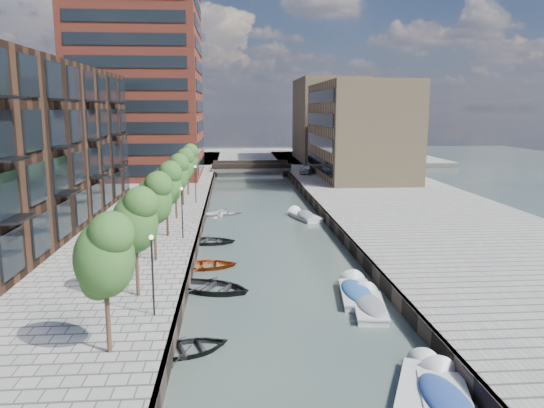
{
  "coord_description": "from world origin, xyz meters",
  "views": [
    {
      "loc": [
        -3.22,
        -17.47,
        11.17
      ],
      "look_at": [
        0.0,
        24.98,
        3.5
      ],
      "focal_mm": 35.0,
      "sensor_mm": 36.0,
      "label": 1
    }
  ],
  "objects": [
    {
      "name": "quay_right",
      "position": [
        16.0,
        40.0,
        0.5
      ],
      "size": [
        20.0,
        140.0,
        1.0
      ],
      "primitive_type": "cube",
      "color": "gray",
      "rests_on": "ground"
    },
    {
      "name": "tan_block_far",
      "position": [
        16.0,
        88.0,
        9.0
      ],
      "size": [
        12.0,
        20.0,
        16.0
      ],
      "primitive_type": "cube",
      "color": "#99815D",
      "rests_on": "quay_right"
    },
    {
      "name": "water",
      "position": [
        0.0,
        40.0,
        0.0
      ],
      "size": [
        300.0,
        300.0,
        0.0
      ],
      "primitive_type": "plane",
      "color": "#38473F",
      "rests_on": "ground"
    },
    {
      "name": "tan_block_near",
      "position": [
        16.0,
        62.0,
        8.0
      ],
      "size": [
        12.0,
        25.0,
        14.0
      ],
      "primitive_type": "cube",
      "color": "#99815D",
      "rests_on": "quay_right"
    },
    {
      "name": "bridge",
      "position": [
        0.0,
        72.0,
        1.39
      ],
      "size": [
        13.0,
        6.0,
        1.3
      ],
      "color": "gray",
      "rests_on": "ground"
    },
    {
      "name": "sloop_2",
      "position": [
        -5.08,
        19.07,
        0.0
      ],
      "size": [
        4.52,
        3.38,
        0.89
      ],
      "primitive_type": "imported",
      "rotation": [
        0.0,
        0.0,
        1.64
      ],
      "color": "#A14011",
      "rests_on": "ground"
    },
    {
      "name": "motorboat_3",
      "position": [
        4.14,
        12.66,
        0.21
      ],
      "size": [
        2.42,
        5.37,
        1.73
      ],
      "color": "beige",
      "rests_on": "ground"
    },
    {
      "name": "sloop_0",
      "position": [
        -5.4,
        5.79,
        0.0
      ],
      "size": [
        4.73,
        4.03,
        0.83
      ],
      "primitive_type": "imported",
      "rotation": [
        0.0,
        0.0,
        1.91
      ],
      "color": "black",
      "rests_on": "ground"
    },
    {
      "name": "apartment_block",
      "position": [
        -20.0,
        30.0,
        8.0
      ],
      "size": [
        8.0,
        38.0,
        14.0
      ],
      "primitive_type": "cube",
      "color": "black",
      "rests_on": "quay_left"
    },
    {
      "name": "motorboat_0",
      "position": [
        4.77,
        0.48,
        0.21
      ],
      "size": [
        3.03,
        5.5,
        1.74
      ],
      "color": "silver",
      "rests_on": "ground"
    },
    {
      "name": "lamp_2",
      "position": [
        -7.2,
        40.0,
        3.51
      ],
      "size": [
        0.24,
        0.24,
        4.12
      ],
      "color": "black",
      "rests_on": "quay_left"
    },
    {
      "name": "sloop_1",
      "position": [
        -4.55,
        14.09,
        0.0
      ],
      "size": [
        5.98,
        5.29,
        1.03
      ],
      "primitive_type": "imported",
      "rotation": [
        0.0,
        0.0,
        1.14
      ],
      "color": "black",
      "rests_on": "ground"
    },
    {
      "name": "quay_wall_right",
      "position": [
        6.1,
        40.0,
        0.5
      ],
      "size": [
        0.25,
        140.0,
        1.0
      ],
      "primitive_type": "cube",
      "color": "#332823",
      "rests_on": "ground"
    },
    {
      "name": "quay_wall_left",
      "position": [
        -6.1,
        40.0,
        0.5
      ],
      "size": [
        0.25,
        140.0,
        1.0
      ],
      "primitive_type": "cube",
      "color": "#332823",
      "rests_on": "ground"
    },
    {
      "name": "motorboat_4",
      "position": [
        4.09,
        35.84,
        0.21
      ],
      "size": [
        3.23,
        5.4,
        1.7
      ],
      "color": "silver",
      "rests_on": "ground"
    },
    {
      "name": "lamp_1",
      "position": [
        -7.2,
        24.0,
        3.51
      ],
      "size": [
        0.24,
        0.24,
        4.12
      ],
      "color": "black",
      "rests_on": "quay_left"
    },
    {
      "name": "tree_5",
      "position": [
        -8.5,
        39.0,
        5.31
      ],
      "size": [
        2.5,
        2.5,
        5.95
      ],
      "color": "#382619",
      "rests_on": "quay_left"
    },
    {
      "name": "motorboat_2",
      "position": [
        4.36,
        2.07,
        0.09
      ],
      "size": [
        3.23,
        4.78,
        1.51
      ],
      "color": "silver",
      "rests_on": "ground"
    },
    {
      "name": "motorboat_1",
      "position": [
        4.4,
        10.56,
        0.2
      ],
      "size": [
        2.38,
        5.06,
        1.62
      ],
      "color": "silver",
      "rests_on": "ground"
    },
    {
      "name": "tree_2",
      "position": [
        -8.5,
        18.0,
        5.31
      ],
      "size": [
        2.5,
        2.5,
        5.95
      ],
      "color": "#382619",
      "rests_on": "quay_left"
    },
    {
      "name": "car",
      "position": [
        8.66,
        65.29,
        1.7
      ],
      "size": [
        3.18,
        4.42,
        1.4
      ],
      "primitive_type": "imported",
      "rotation": [
        0.0,
        0.0,
        -0.42
      ],
      "color": "#ACAEB0",
      "rests_on": "quay_right"
    },
    {
      "name": "far_closure",
      "position": [
        0.0,
        100.0,
        0.5
      ],
      "size": [
        80.0,
        40.0,
        1.0
      ],
      "primitive_type": "cube",
      "color": "gray",
      "rests_on": "ground"
    },
    {
      "name": "tree_0",
      "position": [
        -8.5,
        4.0,
        5.31
      ],
      "size": [
        2.5,
        2.5,
        5.95
      ],
      "color": "#382619",
      "rests_on": "quay_left"
    },
    {
      "name": "tower",
      "position": [
        -17.0,
        65.0,
        16.0
      ],
      "size": [
        18.0,
        18.0,
        30.0
      ],
      "primitive_type": "cube",
      "color": "brown",
      "rests_on": "quay_left"
    },
    {
      "name": "sloop_4",
      "position": [
        -5.21,
        26.03,
        0.0
      ],
      "size": [
        4.68,
        3.55,
        0.91
      ],
      "primitive_type": "imported",
      "rotation": [
        0.0,
        0.0,
        1.47
      ],
      "color": "#242427",
      "rests_on": "ground"
    },
    {
      "name": "sloop_3",
      "position": [
        -4.19,
        37.93,
        0.0
      ],
      "size": [
        4.53,
        3.67,
        0.83
      ],
      "primitive_type": "imported",
      "rotation": [
        0.0,
        0.0,
        1.79
      ],
      "color": "white",
      "rests_on": "ground"
    },
    {
      "name": "tree_6",
      "position": [
        -8.5,
        46.0,
        5.31
      ],
      "size": [
        2.5,
        2.5,
        5.95
      ],
      "color": "#382619",
      "rests_on": "quay_left"
    },
    {
      "name": "tree_1",
      "position": [
        -8.5,
        11.0,
        5.31
      ],
      "size": [
        2.5,
        2.5,
        5.95
      ],
      "color": "#382619",
      "rests_on": "quay_left"
    },
    {
      "name": "tree_3",
      "position": [
        -8.5,
        25.0,
        5.31
      ],
      "size": [
        2.5,
        2.5,
        5.95
      ],
      "color": "#382619",
      "rests_on": "quay_left"
    },
    {
      "name": "lamp_0",
      "position": [
        -7.2,
        8.0,
        3.51
      ],
      "size": [
        0.24,
        0.24,
        4.12
      ],
      "color": "black",
      "rests_on": "quay_left"
    },
    {
      "name": "tree_4",
      "position": [
        -8.5,
        32.0,
        5.31
      ],
      "size": [
        2.5,
        2.5,
        5.95
      ],
      "color": "#382619",
      "rests_on": "quay_left"
    }
  ]
}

